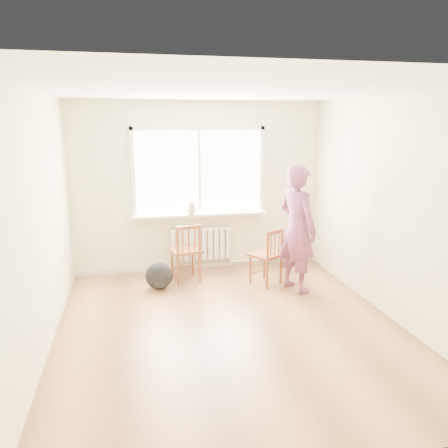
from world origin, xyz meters
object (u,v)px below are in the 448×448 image
chair_right (268,256)px  cat (191,208)px  person (297,229)px  backpack (159,276)px  chair_left (186,252)px

chair_right → cat: (-1.03, 0.79, 0.62)m
person → backpack: person is taller
chair_right → person: person is taller
chair_left → chair_right: chair_left is taller
chair_left → person: person is taller
person → backpack: size_ratio=4.56×
person → cat: size_ratio=4.83×
chair_left → cat: cat is taller
chair_left → cat: 0.73m
chair_right → backpack: bearing=-37.6°
chair_left → cat: bearing=-119.6°
chair_left → cat: size_ratio=2.39×
chair_right → cat: size_ratio=2.29×
chair_right → person: 0.63m
person → cat: (-1.35, 1.07, 0.15)m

